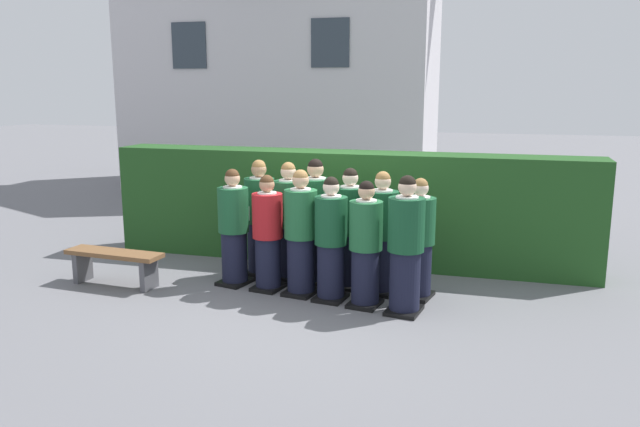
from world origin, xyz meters
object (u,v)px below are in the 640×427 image
Objects in this scene: student_front_row_4 at (366,247)px; student_rear_row_0 at (260,220)px; student_rear_row_1 at (289,224)px; student_front_row_3 at (331,242)px; student_front_row_5 at (406,248)px; student_in_red_blazer at (268,236)px; student_rear_row_5 at (419,242)px; student_front_row_0 at (234,230)px; student_front_row_2 at (301,236)px; student_rear_row_2 at (316,224)px; wooden_bench at (114,261)px; student_rear_row_3 at (350,231)px; student_rear_row_4 at (382,236)px.

student_rear_row_0 is at bearing 152.10° from student_front_row_4.
student_front_row_3 is at bearing -42.21° from student_rear_row_1.
student_front_row_5 reaches higher than student_rear_row_1.
student_front_row_3 reaches higher than student_in_red_blazer.
student_front_row_5 is at bearing -97.91° from student_rear_row_5.
student_front_row_4 is 1.98m from student_rear_row_0.
student_front_row_0 is 0.57m from student_rear_row_0.
student_rear_row_0 is (-0.36, 0.64, 0.06)m from student_in_red_blazer.
student_front_row_2 is 0.73m from student_rear_row_1.
student_front_row_4 reaches higher than student_rear_row_5.
student_front_row_5 is at bearing -32.60° from student_rear_row_2.
student_front_row_5 is at bearing 0.32° from wooden_bench.
student_front_row_3 is at bearing 167.42° from student_front_row_5.
wooden_bench is (-3.12, -0.82, -0.43)m from student_rear_row_3.
student_front_row_4 is 0.91× the size of student_rear_row_2.
student_rear_row_2 reaches higher than student_front_row_4.
student_rear_row_2 reaches higher than student_front_row_5.
student_rear_row_5 is (0.08, 0.60, -0.06)m from student_front_row_5.
student_front_row_3 is 1.52m from student_rear_row_0.
student_front_row_2 is 1.04× the size of student_front_row_3.
student_rear_row_0 is 0.48m from student_rear_row_1.
student_rear_row_1 is at bearing 168.35° from student_rear_row_4.
student_front_row_2 is at bearing 165.51° from student_front_row_3.
student_front_row_5 is 1.18× the size of wooden_bench.
student_in_red_blazer is 1.94m from student_front_row_5.
student_rear_row_3 is at bearing -9.62° from student_rear_row_2.
student_rear_row_5 is at bearing 5.95° from student_in_red_blazer.
student_rear_row_5 is (2.51, 0.11, -0.02)m from student_front_row_0.
student_rear_row_4 is at bearing 18.53° from student_front_row_2.
student_front_row_3 is 0.98× the size of student_rear_row_4.
student_rear_row_3 is at bearing -10.00° from student_rear_row_0.
student_rear_row_0 is 1.07× the size of student_rear_row_5.
student_front_row_3 is 3.04m from wooden_bench.
student_front_row_4 is at bearing -11.54° from student_in_red_blazer.
student_front_row_3 is 1.12× the size of wooden_bench.
student_front_row_2 is 0.93m from student_front_row_4.
student_front_row_0 is 1.01× the size of student_front_row_3.
student_rear_row_5 is 4.14m from wooden_bench.
student_rear_row_5 is (0.95, -0.19, -0.03)m from student_rear_row_3.
student_rear_row_3 is (1.03, 0.40, 0.04)m from student_in_red_blazer.
student_front_row_0 is 0.97× the size of student_front_row_2.
student_front_row_2 is at bearing 166.40° from student_front_row_4.
student_front_row_0 is at bearing 168.80° from student_front_row_4.
student_rear_row_1 is at bearing 170.22° from student_rear_row_3.
student_front_row_5 is 0.78m from student_rear_row_4.
student_front_row_2 is 0.98× the size of student_front_row_5.
student_front_row_2 is 0.71m from student_rear_row_3.
student_front_row_5 is 0.61m from student_rear_row_5.
student_rear_row_2 reaches higher than student_rear_row_5.
student_front_row_2 is at bearing -58.94° from student_rear_row_1.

